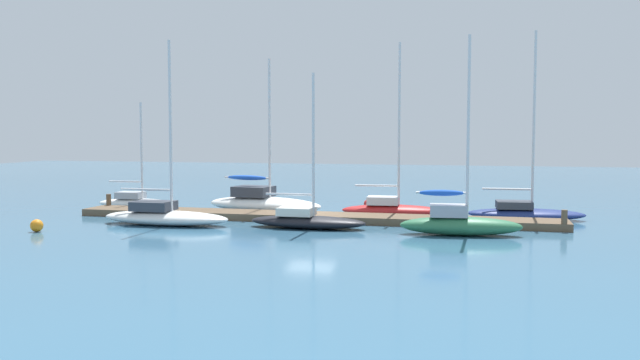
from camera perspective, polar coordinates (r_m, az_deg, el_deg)
name	(u,v)px	position (r m, az deg, el deg)	size (l,w,h in m)	color
ground_plane	(311,221)	(34.82, -0.79, -3.52)	(120.00, 120.00, 0.00)	#386684
dock_pier	(311,217)	(34.80, -0.79, -3.21)	(25.72, 2.24, 0.38)	brown
dock_piling_near_end	(109,203)	(40.56, -17.73, -1.89)	(0.28, 0.28, 1.03)	brown
dock_piling_far_end	(564,221)	(32.91, 20.29, -3.32)	(0.28, 0.28, 1.03)	brown
sailboat_0	(138,202)	(41.70, -15.43, -1.80)	(5.26, 1.66, 6.42)	white
sailboat_1	(164,215)	(34.09, -13.26, -2.95)	(6.66, 2.18, 9.16)	white
sailboat_2	(263,202)	(38.41, -4.94, -1.90)	(7.39, 3.52, 8.80)	white
sailboat_3	(306,219)	(32.09, -1.18, -3.40)	(5.76, 1.86, 7.47)	black
sailboat_4	(392,208)	(36.47, 6.23, -2.39)	(5.76, 2.09, 9.46)	#B21E1E
sailboat_5	(459,222)	(30.51, 11.86, -3.52)	(5.55, 1.95, 8.94)	#2D7047
sailboat_6	(524,211)	(36.74, 17.19, -2.58)	(6.23, 2.45, 9.91)	navy
mooring_buoy_red	(368,204)	(40.68, 4.15, -2.05)	(0.51, 0.51, 0.51)	red
mooring_buoy_orange	(37,226)	(33.63, -23.20, -3.63)	(0.59, 0.59, 0.59)	orange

